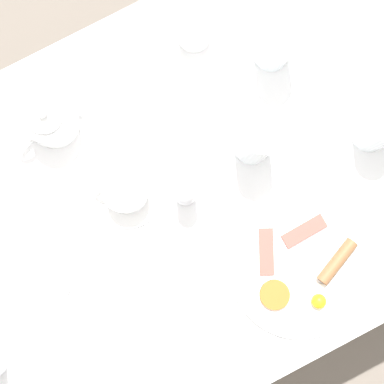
% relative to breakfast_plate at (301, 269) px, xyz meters
% --- Properties ---
extents(ground_plane, '(8.00, 8.00, 0.00)m').
position_rel_breakfast_plate_xyz_m(ground_plane, '(0.24, 0.13, -0.78)').
color(ground_plane, '#70665B').
extents(table, '(0.84, 1.19, 0.77)m').
position_rel_breakfast_plate_xyz_m(table, '(0.24, 0.13, -0.09)').
color(table, white).
rests_on(table, ground_plane).
extents(breakfast_plate, '(0.29, 0.29, 0.04)m').
position_rel_breakfast_plate_xyz_m(breakfast_plate, '(0.00, 0.00, 0.00)').
color(breakfast_plate, white).
rests_on(breakfast_plate, table).
extents(teapot_near, '(0.10, 0.18, 0.11)m').
position_rel_breakfast_plate_xyz_m(teapot_near, '(0.50, 0.31, 0.04)').
color(teapot_near, white).
rests_on(teapot_near, table).
extents(teacup_with_saucer_left, '(0.15, 0.15, 0.07)m').
position_rel_breakfast_plate_xyz_m(teacup_with_saucer_left, '(0.30, 0.24, 0.02)').
color(teacup_with_saucer_left, white).
rests_on(teacup_with_saucer_left, table).
extents(water_glass_tall, '(0.08, 0.08, 0.16)m').
position_rel_breakfast_plate_xyz_m(water_glass_tall, '(0.27, -0.03, 0.07)').
color(water_glass_tall, white).
rests_on(water_glass_tall, table).
extents(water_glass_short, '(0.08, 0.08, 0.15)m').
position_rel_breakfast_plate_xyz_m(water_glass_short, '(0.42, -0.16, 0.07)').
color(water_glass_short, white).
rests_on(water_glass_short, table).
extents(wine_glass_spare, '(0.08, 0.08, 0.12)m').
position_rel_breakfast_plate_xyz_m(wine_glass_spare, '(0.18, -0.26, 0.05)').
color(wine_glass_spare, white).
rests_on(wine_glass_spare, table).
extents(creamer_jug, '(0.09, 0.07, 0.06)m').
position_rel_breakfast_plate_xyz_m(creamer_jug, '(0.53, -0.03, 0.02)').
color(creamer_jug, white).
rests_on(creamer_jug, table).
extents(salt_grinder, '(0.04, 0.04, 0.11)m').
position_rel_breakfast_plate_xyz_m(salt_grinder, '(0.25, 0.14, 0.05)').
color(salt_grinder, '#BCBCC1').
rests_on(salt_grinder, table).
extents(napkin_folded, '(0.15, 0.14, 0.01)m').
position_rel_breakfast_plate_xyz_m(napkin_folded, '(0.25, 0.45, -0.00)').
color(napkin_folded, white).
rests_on(napkin_folded, table).
extents(fork_by_plate, '(0.07, 0.17, 0.00)m').
position_rel_breakfast_plate_xyz_m(fork_by_plate, '(0.07, 0.34, -0.01)').
color(fork_by_plate, silver).
rests_on(fork_by_plate, table).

